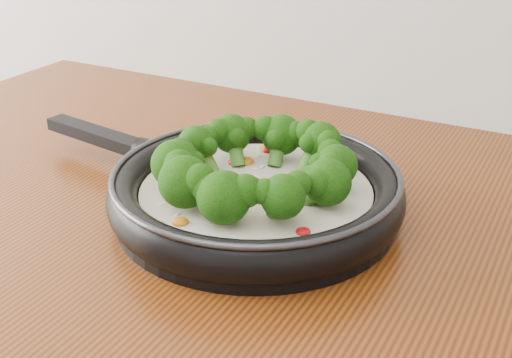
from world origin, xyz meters
The scene contains 1 object.
skillet centered at (-0.09, 1.06, 0.94)m, with size 0.58×0.41×0.10m.
Camera 1 is at (0.26, 0.41, 1.30)m, focal length 47.12 mm.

